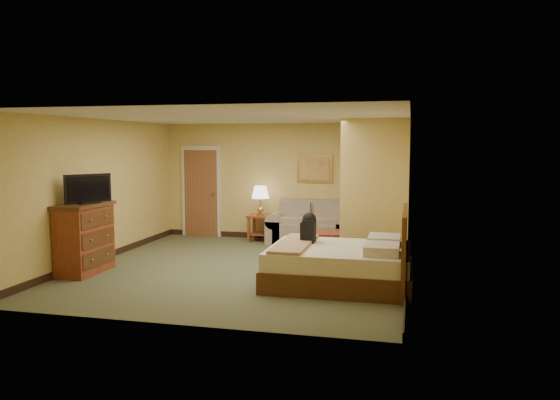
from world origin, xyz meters
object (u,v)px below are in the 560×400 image
(loveseat, at_px, (311,230))
(bed, at_px, (344,264))
(coffee_table, at_px, (326,238))
(dresser, at_px, (84,238))

(loveseat, relative_size, bed, 0.85)
(loveseat, bearing_deg, coffee_table, -66.21)
(coffee_table, relative_size, dresser, 0.73)
(coffee_table, relative_size, bed, 0.40)
(bed, bearing_deg, loveseat, 108.52)
(coffee_table, height_order, bed, bed)
(loveseat, xyz_separation_m, dresser, (-3.19, -3.51, 0.29))
(dresser, relative_size, bed, 0.54)
(coffee_table, bearing_deg, loveseat, 113.79)
(dresser, bearing_deg, bed, 3.11)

